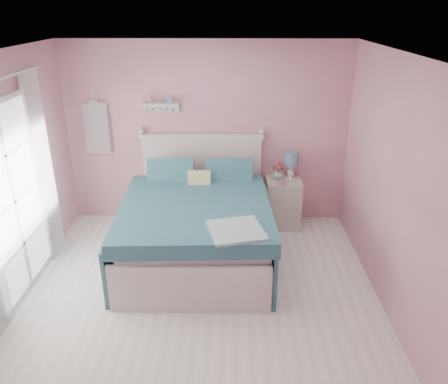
{
  "coord_description": "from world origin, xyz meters",
  "views": [
    {
      "loc": [
        0.35,
        -3.78,
        3.02
      ],
      "look_at": [
        0.26,
        1.2,
        0.86
      ],
      "focal_mm": 35.0,
      "sensor_mm": 36.0,
      "label": 1
    }
  ],
  "objects_px": {
    "bed": "(197,226)",
    "nightstand": "(283,203)",
    "teacup": "(281,182)",
    "vase": "(278,174)",
    "table_lamp": "(291,161)"
  },
  "relations": [
    {
      "from": "vase",
      "to": "nightstand",
      "type": "bearing_deg",
      "value": -32.53
    },
    {
      "from": "bed",
      "to": "nightstand",
      "type": "height_order",
      "value": "bed"
    },
    {
      "from": "bed",
      "to": "vase",
      "type": "relative_size",
      "value": 14.27
    },
    {
      "from": "nightstand",
      "to": "table_lamp",
      "type": "height_order",
      "value": "table_lamp"
    },
    {
      "from": "bed",
      "to": "nightstand",
      "type": "distance_m",
      "value": 1.47
    },
    {
      "from": "bed",
      "to": "teacup",
      "type": "height_order",
      "value": "bed"
    },
    {
      "from": "nightstand",
      "to": "vase",
      "type": "height_order",
      "value": "vase"
    },
    {
      "from": "bed",
      "to": "vase",
      "type": "bearing_deg",
      "value": 38.14
    },
    {
      "from": "bed",
      "to": "teacup",
      "type": "bearing_deg",
      "value": 30.81
    },
    {
      "from": "bed",
      "to": "vase",
      "type": "xyz_separation_m",
      "value": [
        1.09,
        0.93,
        0.36
      ]
    },
    {
      "from": "teacup",
      "to": "bed",
      "type": "bearing_deg",
      "value": -146.84
    },
    {
      "from": "nightstand",
      "to": "vase",
      "type": "distance_m",
      "value": 0.45
    },
    {
      "from": "bed",
      "to": "teacup",
      "type": "distance_m",
      "value": 1.37
    },
    {
      "from": "bed",
      "to": "table_lamp",
      "type": "bearing_deg",
      "value": 34.32
    },
    {
      "from": "nightstand",
      "to": "vase",
      "type": "xyz_separation_m",
      "value": [
        -0.08,
        0.05,
        0.43
      ]
    }
  ]
}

